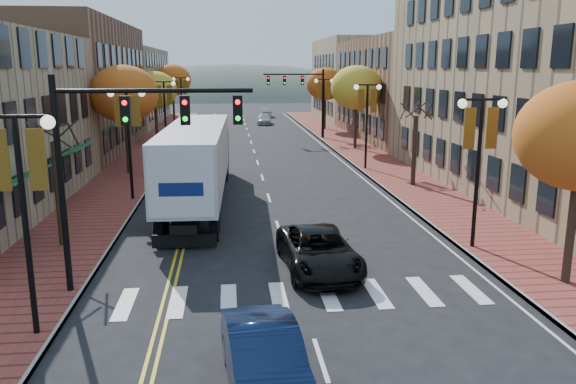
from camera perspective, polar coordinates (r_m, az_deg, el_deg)
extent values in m
plane|color=black|center=(16.52, 2.19, -13.29)|extent=(200.00, 200.00, 0.00)
cube|color=brown|center=(48.23, -14.16, 3.70)|extent=(4.00, 85.00, 0.15)
cube|color=brown|center=(49.04, 7.19, 4.12)|extent=(4.00, 85.00, 0.15)
cube|color=brown|center=(52.85, -22.70, 9.78)|extent=(12.00, 24.00, 11.00)
cube|color=#9E8966|center=(77.18, -17.43, 10.20)|extent=(12.00, 26.00, 9.50)
cube|color=brown|center=(60.40, 14.18, 10.12)|extent=(15.00, 24.00, 10.00)
cube|color=#9E8966|center=(81.40, 8.81, 11.24)|extent=(15.00, 20.00, 11.00)
cylinder|color=#382619|center=(24.22, -22.28, -0.18)|extent=(0.28, 0.28, 4.20)
cylinder|color=#382619|center=(39.57, -16.03, 5.41)|extent=(0.28, 0.28, 4.90)
ellipsoid|color=#C94B17|center=(39.34, -16.28, 9.54)|extent=(4.48, 4.48, 3.81)
cylinder|color=#382619|center=(55.34, -13.24, 7.30)|extent=(0.28, 0.28, 4.55)
ellipsoid|color=yellow|center=(55.17, -13.38, 10.03)|extent=(4.16, 4.16, 3.54)
cylinder|color=#382619|center=(73.17, -11.55, 8.78)|extent=(0.28, 0.28, 5.04)
ellipsoid|color=#C94B17|center=(73.04, -11.65, 11.09)|extent=(4.61, 4.61, 3.92)
cylinder|color=#382619|center=(20.67, 26.93, -2.19)|extent=(0.28, 0.28, 4.55)
cylinder|color=#382619|center=(34.92, 12.70, 4.11)|extent=(0.28, 0.28, 4.20)
cylinder|color=#382619|center=(50.19, 6.88, 7.23)|extent=(0.28, 0.28, 4.90)
ellipsoid|color=yellow|center=(50.00, 6.97, 10.49)|extent=(4.48, 4.48, 3.81)
cylinder|color=#382619|center=(65.83, 3.76, 8.49)|extent=(0.28, 0.28, 4.76)
ellipsoid|color=#C94B17|center=(65.69, 3.79, 10.90)|extent=(4.35, 4.35, 3.70)
cylinder|color=black|center=(16.19, -25.05, -3.70)|extent=(0.16, 0.16, 6.00)
cylinder|color=black|center=(15.68, -26.07, 6.90)|extent=(1.60, 0.10, 0.10)
sphere|color=#FFF2CC|center=(15.44, -23.21, 6.53)|extent=(0.36, 0.36, 0.36)
cube|color=#C17F19|center=(15.96, -27.21, 2.87)|extent=(0.45, 0.03, 1.60)
cube|color=#C17F19|center=(15.66, -24.14, 3.00)|extent=(0.45, 0.03, 1.60)
cylinder|color=black|center=(31.45, -15.80, 4.42)|extent=(0.16, 0.16, 6.00)
cylinder|color=black|center=(31.19, -16.13, 9.88)|extent=(1.60, 0.10, 0.10)
sphere|color=#FFF2CC|center=(31.34, -17.58, 9.53)|extent=(0.36, 0.36, 0.36)
sphere|color=#FFF2CC|center=(31.07, -14.64, 9.68)|extent=(0.36, 0.36, 0.36)
cube|color=#C17F19|center=(31.33, -16.83, 7.83)|extent=(0.45, 0.03, 1.60)
cube|color=#C17F19|center=(31.17, -15.19, 7.91)|extent=(0.45, 0.03, 1.60)
cylinder|color=black|center=(49.18, -12.37, 7.39)|extent=(0.16, 0.16, 6.00)
cylinder|color=black|center=(49.01, -12.53, 10.88)|extent=(1.60, 0.10, 0.10)
sphere|color=#FFF2CC|center=(49.11, -13.47, 10.66)|extent=(0.36, 0.36, 0.36)
sphere|color=#FFF2CC|center=(48.93, -11.58, 10.75)|extent=(0.36, 0.36, 0.36)
cube|color=#C17F19|center=(49.10, -13.00, 9.58)|extent=(0.45, 0.03, 1.60)
cube|color=#C17F19|center=(49.00, -11.94, 9.62)|extent=(0.45, 0.03, 1.60)
cylinder|color=black|center=(67.05, -10.74, 8.77)|extent=(0.16, 0.16, 6.00)
cylinder|color=black|center=(66.93, -10.85, 11.33)|extent=(1.60, 0.10, 0.10)
sphere|color=#FFF2CC|center=(67.00, -11.54, 11.18)|extent=(0.36, 0.36, 0.36)
sphere|color=#FFF2CC|center=(66.87, -10.15, 11.23)|extent=(0.36, 0.36, 0.36)
cube|color=#C17F19|center=(66.99, -11.20, 10.38)|extent=(0.45, 0.03, 1.60)
cube|color=#C17F19|center=(66.92, -10.42, 10.41)|extent=(0.45, 0.03, 1.60)
cylinder|color=black|center=(23.24, 18.67, 1.48)|extent=(0.16, 0.16, 6.00)
cylinder|color=black|center=(22.89, 19.20, 8.87)|extent=(1.60, 0.10, 0.10)
sphere|color=#FFF2CC|center=(22.57, 17.31, 8.57)|extent=(0.36, 0.36, 0.36)
sphere|color=#FFF2CC|center=(23.25, 20.98, 8.41)|extent=(0.36, 0.36, 0.36)
cube|color=#C17F19|center=(22.79, 17.97, 6.16)|extent=(0.45, 0.03, 1.60)
cube|color=#C17F19|center=(23.17, 20.02, 6.11)|extent=(0.45, 0.03, 1.60)
cylinder|color=black|center=(40.12, 7.97, 6.44)|extent=(0.16, 0.16, 6.00)
cylinder|color=black|center=(39.92, 8.11, 10.73)|extent=(1.60, 0.10, 0.10)
sphere|color=#FFF2CC|center=(39.74, 6.96, 10.54)|extent=(0.36, 0.36, 0.36)
sphere|color=#FFF2CC|center=(40.12, 9.23, 10.49)|extent=(0.36, 0.36, 0.36)
cube|color=#C17F19|center=(39.86, 7.42, 9.16)|extent=(0.45, 0.03, 1.60)
cube|color=#C17F19|center=(40.08, 8.69, 9.14)|extent=(0.45, 0.03, 1.60)
cylinder|color=black|center=(57.68, 3.64, 8.38)|extent=(0.16, 0.16, 6.00)
cylinder|color=black|center=(57.54, 3.68, 11.36)|extent=(1.60, 0.10, 0.10)
sphere|color=#FFF2CC|center=(57.41, 2.88, 11.22)|extent=(0.36, 0.36, 0.36)
sphere|color=#FFF2CC|center=(57.68, 4.48, 11.20)|extent=(0.36, 0.36, 0.36)
cube|color=#C17F19|center=(57.50, 3.22, 10.27)|extent=(0.45, 0.03, 1.60)
cube|color=#C17F19|center=(57.65, 4.12, 10.26)|extent=(0.45, 0.03, 1.60)
cylinder|color=black|center=(18.83, -22.03, 0.29)|extent=(0.20, 0.20, 7.00)
cylinder|color=black|center=(17.86, -13.41, 9.97)|extent=(6.00, 0.14, 0.14)
cube|color=black|center=(18.03, -16.17, 7.93)|extent=(0.30, 0.25, 0.90)
sphere|color=#FF0C0C|center=(17.87, -16.30, 8.69)|extent=(0.16, 0.16, 0.16)
cube|color=black|center=(17.80, -10.40, 8.16)|extent=(0.30, 0.25, 0.90)
sphere|color=#FF0C0C|center=(17.65, -10.47, 8.94)|extent=(0.16, 0.16, 0.16)
cube|color=black|center=(17.76, -5.13, 8.31)|extent=(0.30, 0.25, 0.90)
sphere|color=#FF0C0C|center=(17.60, -5.14, 9.09)|extent=(0.16, 0.16, 0.16)
cylinder|color=black|center=(57.63, 3.55, 8.87)|extent=(0.20, 0.20, 7.00)
cylinder|color=black|center=(57.09, 0.56, 11.88)|extent=(6.00, 0.14, 0.14)
cube|color=black|center=(57.21, 1.47, 11.27)|extent=(0.30, 0.25, 0.90)
sphere|color=#FF0C0C|center=(57.07, 1.49, 11.52)|extent=(0.16, 0.16, 0.16)
cube|color=black|center=(57.01, -0.36, 11.27)|extent=(0.30, 0.25, 0.90)
sphere|color=#FF0C0C|center=(56.86, -0.35, 11.52)|extent=(0.16, 0.16, 0.16)
cube|color=black|center=(56.87, -2.02, 11.26)|extent=(0.30, 0.25, 0.90)
sphere|color=#FF0C0C|center=(56.72, -2.01, 11.51)|extent=(0.16, 0.16, 0.16)
cube|color=black|center=(29.29, -9.17, 0.01)|extent=(1.51, 14.00, 0.38)
cube|color=silver|center=(28.94, -9.30, 3.65)|extent=(3.23, 14.06, 3.01)
cube|color=black|center=(37.57, -8.15, 4.14)|extent=(2.79, 3.31, 2.69)
cylinder|color=black|center=(24.13, -12.90, -3.79)|extent=(0.41, 1.09, 1.08)
cylinder|color=black|center=(23.89, -7.53, -3.74)|extent=(0.41, 1.09, 1.08)
cylinder|color=black|center=(25.36, -12.48, -2.97)|extent=(0.41, 1.09, 1.08)
cylinder|color=black|center=(25.13, -7.37, -2.92)|extent=(0.41, 1.09, 1.08)
cylinder|color=black|center=(36.60, -9.98, 1.89)|extent=(0.41, 1.09, 1.08)
cylinder|color=black|center=(36.44, -6.45, 1.96)|extent=(0.41, 1.09, 1.08)
cylinder|color=black|center=(38.92, -9.65, 2.54)|extent=(0.41, 1.09, 1.08)
cylinder|color=black|center=(38.77, -6.33, 2.60)|extent=(0.41, 1.09, 1.08)
imported|color=#0D1937|center=(13.17, -2.37, -16.74)|extent=(2.07, 4.76, 1.52)
imported|color=black|center=(20.35, 3.12, -5.95)|extent=(2.78, 5.49, 1.49)
imported|color=white|center=(66.57, -7.30, 6.87)|extent=(1.79, 4.10, 1.38)
imported|color=#A3A2AA|center=(72.82, -2.43, 7.40)|extent=(2.10, 4.49, 1.27)
imported|color=#A9AAB1|center=(83.66, -2.19, 8.08)|extent=(1.50, 3.93, 1.28)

